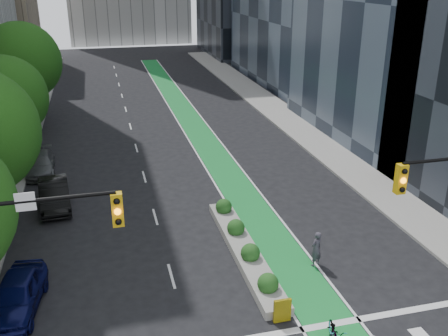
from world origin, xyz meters
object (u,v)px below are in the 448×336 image
parked_car_left_near (17,295)px  parked_car_left_mid (54,194)px  median_planter (244,247)px  cyclist (316,249)px  parked_car_left_far (40,164)px  bicycle (335,334)px

parked_car_left_near → parked_car_left_mid: parked_car_left_mid is taller
median_planter → cyclist: (2.93, -1.80, 0.50)m
parked_car_left_near → parked_car_left_far: 15.35m
bicycle → cyclist: size_ratio=0.99×
cyclist → parked_car_left_near: (-12.96, -0.12, -0.13)m
bicycle → parked_car_left_near: (-11.46, 4.96, 0.29)m
cyclist → parked_car_left_near: 12.96m
cyclist → parked_car_left_mid: 15.40m
parked_car_left_near → cyclist: bearing=8.2°
median_planter → bicycle: bearing=-78.3°
cyclist → median_planter: bearing=-55.8°
parked_car_left_near → parked_car_left_mid: 9.70m
cyclist → parked_car_left_mid: size_ratio=0.37×
parked_car_left_near → parked_car_left_far: size_ratio=0.97×
bicycle → cyclist: 5.31m
median_planter → parked_car_left_mid: (-9.15, 7.74, 0.40)m
median_planter → parked_car_left_far: 16.98m
median_planter → parked_car_left_mid: parked_car_left_mid is taller
parked_car_left_mid → bicycle: bearing=-59.8°
cyclist → parked_car_left_far: bearing=-73.0°
bicycle → parked_car_left_far: parked_car_left_far is taller
median_planter → parked_car_left_far: parked_car_left_far is taller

